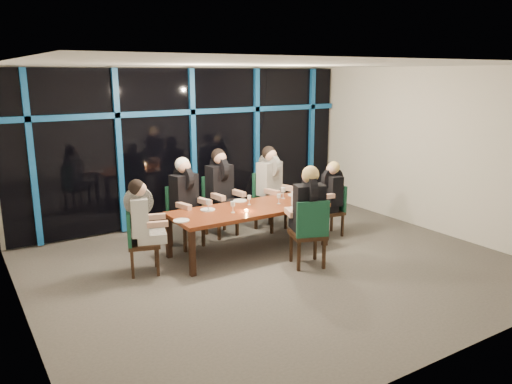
{
  "coord_description": "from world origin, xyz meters",
  "views": [
    {
      "loc": [
        -4.08,
        -5.88,
        2.88
      ],
      "look_at": [
        0.0,
        0.6,
        1.05
      ],
      "focal_mm": 35.0,
      "sensor_mm": 36.0,
      "label": 1
    }
  ],
  "objects_px": {
    "chair_end_left": "(137,238)",
    "diner_far_mid": "(221,180)",
    "water_pitcher": "(295,198)",
    "diner_far_right": "(271,176)",
    "diner_end_left": "(142,213)",
    "dining_table": "(249,212)",
    "chair_near_mid": "(310,230)",
    "chair_end_right": "(333,207)",
    "chair_far_right": "(267,197)",
    "chair_far_left": "(183,212)",
    "diner_far_left": "(185,190)",
    "diner_end_right": "(331,188)",
    "diner_near_mid": "(309,201)",
    "chair_far_mid": "(218,202)",
    "wine_bottle": "(313,194)"
  },
  "relations": [
    {
      "from": "dining_table",
      "to": "chair_near_mid",
      "type": "xyz_separation_m",
      "value": [
        0.4,
        -1.08,
        -0.09
      ]
    },
    {
      "from": "diner_far_left",
      "to": "diner_end_right",
      "type": "relative_size",
      "value": 1.13
    },
    {
      "from": "chair_far_mid",
      "to": "diner_far_right",
      "type": "relative_size",
      "value": 1.03
    },
    {
      "from": "dining_table",
      "to": "chair_end_left",
      "type": "distance_m",
      "value": 1.88
    },
    {
      "from": "diner_near_mid",
      "to": "chair_end_left",
      "type": "bearing_deg",
      "value": -5.62
    },
    {
      "from": "dining_table",
      "to": "water_pitcher",
      "type": "distance_m",
      "value": 0.79
    },
    {
      "from": "chair_end_right",
      "to": "diner_end_left",
      "type": "bearing_deg",
      "value": -85.3
    },
    {
      "from": "diner_far_right",
      "to": "chair_end_right",
      "type": "bearing_deg",
      "value": -62.92
    },
    {
      "from": "dining_table",
      "to": "diner_near_mid",
      "type": "relative_size",
      "value": 2.51
    },
    {
      "from": "chair_far_mid",
      "to": "diner_far_mid",
      "type": "distance_m",
      "value": 0.43
    },
    {
      "from": "chair_far_left",
      "to": "diner_far_right",
      "type": "xyz_separation_m",
      "value": [
        1.77,
        -0.03,
        0.44
      ]
    },
    {
      "from": "chair_far_left",
      "to": "chair_far_mid",
      "type": "distance_m",
      "value": 0.83
    },
    {
      "from": "chair_near_mid",
      "to": "diner_far_right",
      "type": "bearing_deg",
      "value": -87.45
    },
    {
      "from": "diner_far_right",
      "to": "wine_bottle",
      "type": "xyz_separation_m",
      "value": [
        0.17,
        -1.04,
        -0.15
      ]
    },
    {
      "from": "chair_far_right",
      "to": "diner_far_left",
      "type": "bearing_deg",
      "value": 170.31
    },
    {
      "from": "chair_far_right",
      "to": "wine_bottle",
      "type": "bearing_deg",
      "value": -94.6
    },
    {
      "from": "wine_bottle",
      "to": "diner_near_mid",
      "type": "bearing_deg",
      "value": -132.75
    },
    {
      "from": "chair_far_mid",
      "to": "chair_end_right",
      "type": "relative_size",
      "value": 1.16
    },
    {
      "from": "dining_table",
      "to": "diner_far_mid",
      "type": "distance_m",
      "value": 1.06
    },
    {
      "from": "dining_table",
      "to": "water_pitcher",
      "type": "relative_size",
      "value": 11.64
    },
    {
      "from": "chair_far_left",
      "to": "chair_near_mid",
      "type": "bearing_deg",
      "value": -71.95
    },
    {
      "from": "chair_far_left",
      "to": "diner_end_right",
      "type": "height_order",
      "value": "diner_end_right"
    },
    {
      "from": "diner_far_mid",
      "to": "diner_end_left",
      "type": "xyz_separation_m",
      "value": [
        -1.8,
        -0.95,
        -0.11
      ]
    },
    {
      "from": "chair_far_right",
      "to": "chair_end_left",
      "type": "xyz_separation_m",
      "value": [
        -2.82,
        -0.84,
        -0.06
      ]
    },
    {
      "from": "chair_far_right",
      "to": "water_pitcher",
      "type": "relative_size",
      "value": 4.81
    },
    {
      "from": "chair_end_left",
      "to": "chair_near_mid",
      "type": "height_order",
      "value": "chair_near_mid"
    },
    {
      "from": "dining_table",
      "to": "chair_far_left",
      "type": "height_order",
      "value": "chair_far_left"
    },
    {
      "from": "chair_end_left",
      "to": "diner_far_mid",
      "type": "distance_m",
      "value": 2.15
    },
    {
      "from": "dining_table",
      "to": "chair_far_mid",
      "type": "xyz_separation_m",
      "value": [
        0.0,
        1.09,
        -0.08
      ]
    },
    {
      "from": "chair_far_left",
      "to": "water_pitcher",
      "type": "distance_m",
      "value": 1.91
    },
    {
      "from": "chair_far_left",
      "to": "wine_bottle",
      "type": "relative_size",
      "value": 3.3
    },
    {
      "from": "water_pitcher",
      "to": "diner_far_right",
      "type": "bearing_deg",
      "value": 88.06
    },
    {
      "from": "water_pitcher",
      "to": "diner_end_left",
      "type": "bearing_deg",
      "value": -176.01
    },
    {
      "from": "chair_far_left",
      "to": "diner_far_left",
      "type": "height_order",
      "value": "diner_far_left"
    },
    {
      "from": "chair_far_left",
      "to": "wine_bottle",
      "type": "xyz_separation_m",
      "value": [
        1.95,
        -1.07,
        0.29
      ]
    },
    {
      "from": "chair_far_mid",
      "to": "diner_end_right",
      "type": "bearing_deg",
      "value": -41.32
    },
    {
      "from": "chair_far_left",
      "to": "diner_near_mid",
      "type": "distance_m",
      "value": 2.26
    },
    {
      "from": "diner_end_left",
      "to": "water_pitcher",
      "type": "height_order",
      "value": "diner_end_left"
    },
    {
      "from": "chair_far_left",
      "to": "diner_end_left",
      "type": "height_order",
      "value": "diner_end_left"
    },
    {
      "from": "diner_far_mid",
      "to": "diner_far_right",
      "type": "xyz_separation_m",
      "value": [
        0.96,
        -0.18,
        -0.0
      ]
    },
    {
      "from": "chair_far_right",
      "to": "diner_far_right",
      "type": "bearing_deg",
      "value": -90.0
    },
    {
      "from": "chair_end_right",
      "to": "diner_far_mid",
      "type": "height_order",
      "value": "diner_far_mid"
    },
    {
      "from": "chair_end_right",
      "to": "diner_end_right",
      "type": "height_order",
      "value": "diner_end_right"
    },
    {
      "from": "diner_far_left",
      "to": "diner_near_mid",
      "type": "distance_m",
      "value": 2.14
    },
    {
      "from": "diner_end_left",
      "to": "dining_table",
      "type": "bearing_deg",
      "value": -75.04
    },
    {
      "from": "chair_far_left",
      "to": "diner_far_left",
      "type": "xyz_separation_m",
      "value": [
        0.02,
        -0.09,
        0.41
      ]
    },
    {
      "from": "dining_table",
      "to": "chair_near_mid",
      "type": "distance_m",
      "value": 1.16
    },
    {
      "from": "chair_end_right",
      "to": "diner_far_mid",
      "type": "xyz_separation_m",
      "value": [
        -1.74,
        1.05,
        0.51
      ]
    },
    {
      "from": "chair_far_mid",
      "to": "chair_near_mid",
      "type": "xyz_separation_m",
      "value": [
        0.39,
        -2.17,
        -0.01
      ]
    },
    {
      "from": "diner_far_mid",
      "to": "chair_far_mid",
      "type": "bearing_deg",
      "value": 90.0
    }
  ]
}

